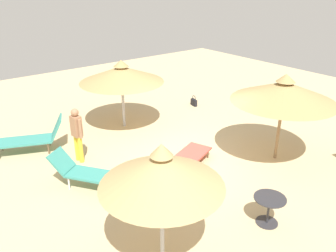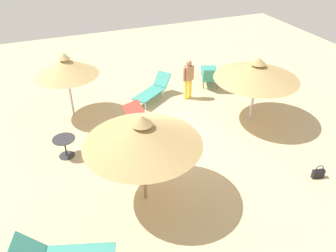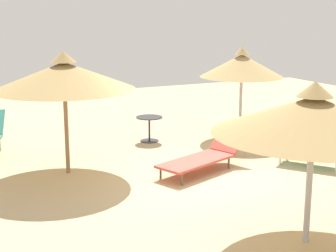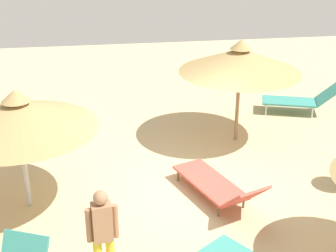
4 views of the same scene
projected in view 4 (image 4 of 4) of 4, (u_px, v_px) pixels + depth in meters
The scene contains 7 objects.
ground at pixel (188, 191), 9.91m from camera, with size 24.00×24.00×0.10m, color tan.
parasol_umbrella_near_right at pixel (240, 60), 11.22m from camera, with size 2.86×2.86×2.52m.
parasol_umbrella_far_right at pixel (18, 115), 8.59m from camera, with size 2.84×2.84×2.36m.
lounge_chair_back at pixel (301, 99), 13.43m from camera, with size 1.29×2.15×0.88m.
lounge_chair_edge at pixel (219, 186), 9.34m from camera, with size 2.41×1.46×0.83m.
person_standing_front at pixel (103, 232), 7.07m from camera, with size 0.26×0.47×1.60m.
handbag at pixel (42, 128), 12.31m from camera, with size 0.19×0.36×0.44m.
Camera 4 is at (-8.36, 1.67, 5.19)m, focal length 51.96 mm.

